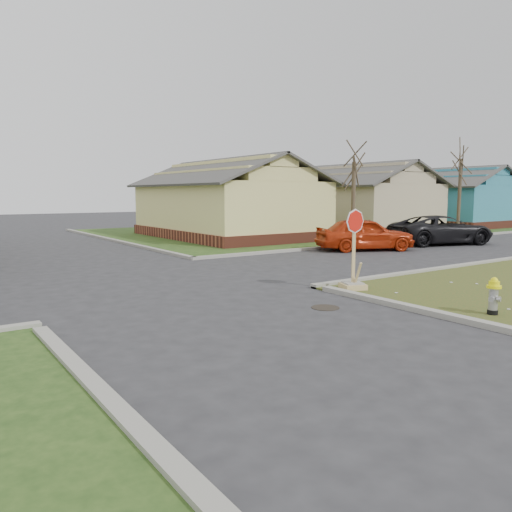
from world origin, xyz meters
TOP-DOWN VIEW (x-y plane):
  - ground at (0.00, 0.00)m, footprint 120.00×120.00m
  - verge_far_right at (22.00, 18.00)m, footprint 37.00×19.00m
  - curbs at (0.00, 5.00)m, footprint 80.00×40.00m
  - manhole at (2.20, -0.50)m, footprint 0.64×0.64m
  - side_house_yellow at (10.00, 16.50)m, footprint 7.60×11.60m
  - side_house_tan at (20.00, 16.50)m, footprint 7.60×11.60m
  - side_house_teal at (30.00, 16.50)m, footprint 7.60×11.60m
  - tree_mid_right at (14.00, 10.20)m, footprint 0.22×0.22m
  - tree_far_right at (24.00, 10.50)m, footprint 0.22×0.22m
  - fire_hydrant at (4.54, -3.12)m, footprint 0.30×0.30m
  - stop_sign at (4.18, 0.57)m, footprint 0.61×0.59m
  - red_sedan at (11.59, 7.09)m, footprint 4.75×3.46m
  - dark_pickup at (16.87, 6.78)m, footprint 5.81×3.94m

SIDE VIEW (x-z plane):
  - ground at x=0.00m, z-range 0.00..0.00m
  - curbs at x=0.00m, z-range -0.06..0.06m
  - manhole at x=2.20m, z-range 0.00..0.01m
  - verge_far_right at x=22.00m, z-range 0.00..0.05m
  - fire_hydrant at x=4.54m, z-range 0.09..0.89m
  - stop_sign at x=4.18m, z-range -0.56..1.58m
  - dark_pickup at x=16.87m, z-range 0.00..1.48m
  - red_sedan at x=11.59m, z-range 0.00..1.50m
  - tree_mid_right at x=14.00m, z-range 0.05..4.25m
  - side_house_yellow at x=10.00m, z-range -0.16..4.54m
  - side_house_tan at x=20.00m, z-range -0.16..4.54m
  - side_house_teal at x=30.00m, z-range -0.16..4.54m
  - tree_far_right at x=24.00m, z-range 0.05..4.81m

